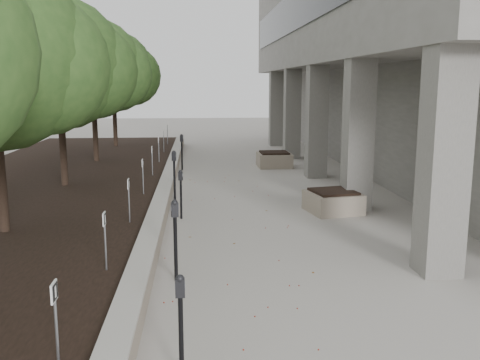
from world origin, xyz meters
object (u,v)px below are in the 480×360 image
parking_meter_1 (181,328)px  parking_meter_4 (174,175)px  crabapple_tree_3 (60,92)px  parking_meter_5 (182,152)px  parking_meter_2 (175,241)px  planter_front (333,201)px  planter_back (274,159)px  crabapple_tree_4 (93,90)px  crabapple_tree_5 (114,89)px  parking_meter_3 (181,194)px

parking_meter_1 → parking_meter_4: parking_meter_4 is taller
crabapple_tree_3 → parking_meter_5: size_ratio=3.83×
parking_meter_2 → planter_front: (3.95, 4.67, -0.42)m
parking_meter_4 → planter_front: parking_meter_4 is taller
parking_meter_1 → parking_meter_2: size_ratio=0.89×
parking_meter_1 → planter_front: bearing=62.9°
crabapple_tree_3 → planter_back: (7.04, 5.48, -2.81)m
crabapple_tree_4 → parking_meter_2: 12.75m
crabapple_tree_3 → parking_meter_5: bearing=56.3°
crabapple_tree_4 → crabapple_tree_5: (0.00, 5.00, 0.00)m
parking_meter_2 → parking_meter_4: parking_meter_4 is taller
crabapple_tree_3 → parking_meter_4: 4.07m
parking_meter_5 → crabapple_tree_3: bearing=-113.3°
parking_meter_4 → planter_back: parking_meter_4 is taller
parking_meter_3 → parking_meter_4: (-0.25, 2.22, 0.11)m
parking_meter_2 → planter_back: size_ratio=1.07×
parking_meter_1 → planter_front: size_ratio=1.01×
crabapple_tree_5 → planter_back: 8.83m
planter_front → parking_meter_5: bearing=119.9°
crabapple_tree_5 → planter_front: size_ratio=4.30×
crabapple_tree_5 → parking_meter_2: 17.54m
crabapple_tree_3 → parking_meter_3: size_ratio=4.36×
crabapple_tree_5 → parking_meter_2: (3.54, -17.01, -2.40)m
parking_meter_2 → parking_meter_3: parking_meter_2 is taller
parking_meter_1 → parking_meter_3: bearing=90.3°
crabapple_tree_4 → crabapple_tree_5: bearing=90.0°
crabapple_tree_5 → parking_meter_4: 11.25m
crabapple_tree_3 → parking_meter_2: size_ratio=3.79×
crabapple_tree_3 → crabapple_tree_4: same height
parking_meter_4 → planter_back: 7.10m
crabapple_tree_3 → planter_front: size_ratio=4.30×
parking_meter_3 → planter_back: 8.94m
crabapple_tree_3 → planter_front: (7.50, -2.33, -2.82)m
parking_meter_2 → parking_meter_3: (-0.04, 4.28, -0.09)m
crabapple_tree_4 → parking_meter_3: crabapple_tree_4 is taller
planter_back → parking_meter_1: bearing=-102.0°
parking_meter_1 → parking_meter_5: 15.12m
planter_back → parking_meter_2: bearing=-105.7°
planter_front → planter_back: 7.83m
parking_meter_4 → parking_meter_5: parking_meter_4 is taller
crabapple_tree_5 → crabapple_tree_4: bearing=-90.0°
parking_meter_3 → planter_back: (3.54, 8.21, -0.31)m
parking_meter_5 → planter_back: size_ratio=1.06×
planter_front → parking_meter_4: bearing=156.7°
crabapple_tree_5 → crabapple_tree_3: bearing=-90.0°
planter_back → planter_front: bearing=-86.7°
parking_meter_5 → parking_meter_2: bearing=-78.4°
crabapple_tree_3 → parking_meter_1: 11.10m
parking_meter_3 → planter_back: bearing=78.7°
crabapple_tree_4 → parking_meter_4: bearing=-59.4°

